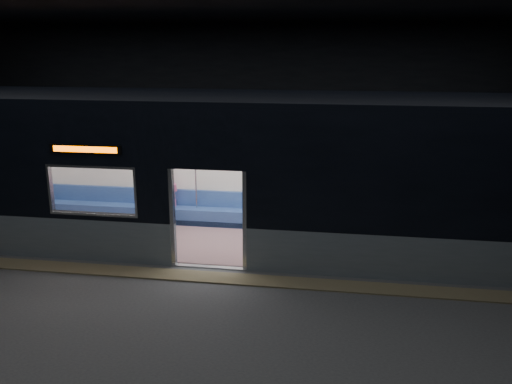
# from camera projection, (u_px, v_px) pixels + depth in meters

# --- Properties ---
(station_floor) EXTENTS (24.00, 14.00, 0.01)m
(station_floor) POSITION_uv_depth(u_px,v_px,m) (196.00, 290.00, 10.03)
(station_floor) COLOR #47494C
(station_floor) RESTS_ON ground
(station_envelope) EXTENTS (24.00, 14.00, 5.00)m
(station_envelope) POSITION_uv_depth(u_px,v_px,m) (190.00, 90.00, 9.06)
(station_envelope) COLOR black
(station_envelope) RESTS_ON station_floor
(tactile_strip) EXTENTS (22.80, 0.50, 0.03)m
(tactile_strip) POSITION_uv_depth(u_px,v_px,m) (203.00, 277.00, 10.55)
(tactile_strip) COLOR #8C7F59
(tactile_strip) RESTS_ON station_floor
(metro_car) EXTENTS (18.00, 3.04, 3.35)m
(metro_car) POSITION_uv_depth(u_px,v_px,m) (224.00, 164.00, 11.96)
(metro_car) COLOR gray
(metro_car) RESTS_ON station_floor
(passenger) EXTENTS (0.42, 0.68, 1.32)m
(passenger) POSITION_uv_depth(u_px,v_px,m) (167.00, 195.00, 13.46)
(passenger) COLOR black
(passenger) RESTS_ON metro_car
(handbag) EXTENTS (0.30, 0.28, 0.12)m
(handbag) POSITION_uv_depth(u_px,v_px,m) (163.00, 201.00, 13.29)
(handbag) COLOR black
(handbag) RESTS_ON passenger
(transit_map) EXTENTS (0.96, 0.03, 0.62)m
(transit_map) POSITION_uv_depth(u_px,v_px,m) (359.00, 172.00, 12.86)
(transit_map) COLOR white
(transit_map) RESTS_ON metro_car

